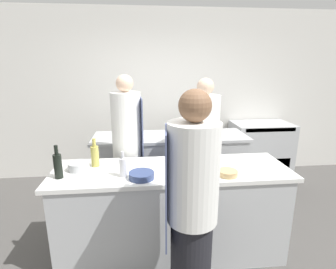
{
  "coord_description": "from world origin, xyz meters",
  "views": [
    {
      "loc": [
        -0.28,
        -2.36,
        1.92
      ],
      "look_at": [
        0.0,
        0.35,
        1.19
      ],
      "focal_mm": 28.0,
      "sensor_mm": 36.0,
      "label": 1
    }
  ],
  "objects_px": {
    "bottle_vinegar": "(123,167)",
    "bottle_wine": "(95,155)",
    "chef_at_prep_near": "(192,210)",
    "chef_at_pass_far": "(203,152)",
    "bowl_ceramic_blue": "(228,173)",
    "chef_at_stove": "(128,152)",
    "bottle_cooking_oil": "(176,156)",
    "oven_range": "(260,150)",
    "bowl_mixing_large": "(142,175)",
    "bottle_olive_oil": "(58,165)",
    "stockpot": "(129,127)",
    "bowl_prep_small": "(79,166)"
  },
  "relations": [
    {
      "from": "bottle_vinegar",
      "to": "bottle_wine",
      "type": "xyz_separation_m",
      "value": [
        -0.29,
        0.28,
        0.02
      ]
    },
    {
      "from": "chef_at_prep_near",
      "to": "chef_at_pass_far",
      "type": "relative_size",
      "value": 1.0
    },
    {
      "from": "chef_at_pass_far",
      "to": "bottle_vinegar",
      "type": "xyz_separation_m",
      "value": [
        -0.91,
        -0.74,
        0.14
      ]
    },
    {
      "from": "bowl_ceramic_blue",
      "to": "chef_at_stove",
      "type": "bearing_deg",
      "value": 139.42
    },
    {
      "from": "bowl_ceramic_blue",
      "to": "bottle_cooking_oil",
      "type": "bearing_deg",
      "value": 138.66
    },
    {
      "from": "chef_at_prep_near",
      "to": "chef_at_stove",
      "type": "height_order",
      "value": "chef_at_stove"
    },
    {
      "from": "chef_at_pass_far",
      "to": "bowl_ceramic_blue",
      "type": "xyz_separation_m",
      "value": [
        0.04,
        -0.82,
        0.07
      ]
    },
    {
      "from": "chef_at_pass_far",
      "to": "bottle_vinegar",
      "type": "relative_size",
      "value": 7.47
    },
    {
      "from": "chef_at_pass_far",
      "to": "oven_range",
      "type": "bearing_deg",
      "value": -25.78
    },
    {
      "from": "oven_range",
      "to": "bowl_mixing_large",
      "type": "xyz_separation_m",
      "value": [
        -2.04,
        -1.96,
        0.49
      ]
    },
    {
      "from": "oven_range",
      "to": "bowl_ceramic_blue",
      "type": "height_order",
      "value": "bowl_ceramic_blue"
    },
    {
      "from": "bottle_vinegar",
      "to": "bowl_mixing_large",
      "type": "relative_size",
      "value": 1.05
    },
    {
      "from": "bottle_olive_oil",
      "to": "bottle_wine",
      "type": "bearing_deg",
      "value": 42.07
    },
    {
      "from": "bowl_ceramic_blue",
      "to": "bottle_vinegar",
      "type": "bearing_deg",
      "value": 174.97
    },
    {
      "from": "chef_at_stove",
      "to": "bottle_vinegar",
      "type": "distance_m",
      "value": 0.73
    },
    {
      "from": "stockpot",
      "to": "bottle_cooking_oil",
      "type": "bearing_deg",
      "value": -64.97
    },
    {
      "from": "bottle_vinegar",
      "to": "bottle_wine",
      "type": "distance_m",
      "value": 0.4
    },
    {
      "from": "bowl_mixing_large",
      "to": "bottle_olive_oil",
      "type": "bearing_deg",
      "value": 173.33
    },
    {
      "from": "bottle_vinegar",
      "to": "bottle_wine",
      "type": "height_order",
      "value": "bottle_wine"
    },
    {
      "from": "oven_range",
      "to": "bowl_ceramic_blue",
      "type": "distance_m",
      "value": 2.39
    },
    {
      "from": "oven_range",
      "to": "chef_at_prep_near",
      "type": "bearing_deg",
      "value": -124.44
    },
    {
      "from": "bottle_cooking_oil",
      "to": "stockpot",
      "type": "bearing_deg",
      "value": 115.03
    },
    {
      "from": "oven_range",
      "to": "bowl_prep_small",
      "type": "bearing_deg",
      "value": -147.13
    },
    {
      "from": "bottle_cooking_oil",
      "to": "bowl_prep_small",
      "type": "relative_size",
      "value": 0.98
    },
    {
      "from": "chef_at_stove",
      "to": "stockpot",
      "type": "bearing_deg",
      "value": 176.96
    },
    {
      "from": "chef_at_prep_near",
      "to": "bottle_vinegar",
      "type": "distance_m",
      "value": 0.77
    },
    {
      "from": "bottle_cooking_oil",
      "to": "stockpot",
      "type": "distance_m",
      "value": 1.25
    },
    {
      "from": "bottle_vinegar",
      "to": "bowl_ceramic_blue",
      "type": "relative_size",
      "value": 1.33
    },
    {
      "from": "chef_at_stove",
      "to": "bowl_mixing_large",
      "type": "relative_size",
      "value": 7.99
    },
    {
      "from": "chef_at_stove",
      "to": "chef_at_pass_far",
      "type": "relative_size",
      "value": 1.02
    },
    {
      "from": "bottle_wine",
      "to": "stockpot",
      "type": "distance_m",
      "value": 1.18
    },
    {
      "from": "chef_at_pass_far",
      "to": "bottle_olive_oil",
      "type": "height_order",
      "value": "chef_at_pass_far"
    },
    {
      "from": "bottle_vinegar",
      "to": "bowl_mixing_large",
      "type": "height_order",
      "value": "bottle_vinegar"
    },
    {
      "from": "bowl_prep_small",
      "to": "bottle_vinegar",
      "type": "bearing_deg",
      "value": -23.85
    },
    {
      "from": "bowl_ceramic_blue",
      "to": "oven_range",
      "type": "bearing_deg",
      "value": 57.61
    },
    {
      "from": "bottle_olive_oil",
      "to": "stockpot",
      "type": "xyz_separation_m",
      "value": [
        0.57,
        1.39,
        -0.0
      ]
    },
    {
      "from": "bottle_vinegar",
      "to": "stockpot",
      "type": "xyz_separation_m",
      "value": [
        -0.01,
        1.42,
        0.02
      ]
    },
    {
      "from": "bottle_olive_oil",
      "to": "bottle_vinegar",
      "type": "relative_size",
      "value": 1.29
    },
    {
      "from": "oven_range",
      "to": "bowl_mixing_large",
      "type": "height_order",
      "value": "bowl_mixing_large"
    },
    {
      "from": "bottle_wine",
      "to": "bowl_prep_small",
      "type": "xyz_separation_m",
      "value": [
        -0.14,
        -0.09,
        -0.07
      ]
    },
    {
      "from": "oven_range",
      "to": "stockpot",
      "type": "distance_m",
      "value": 2.33
    },
    {
      "from": "chef_at_stove",
      "to": "bowl_mixing_large",
      "type": "distance_m",
      "value": 0.8
    },
    {
      "from": "bottle_cooking_oil",
      "to": "bowl_ceramic_blue",
      "type": "height_order",
      "value": "bottle_cooking_oil"
    },
    {
      "from": "chef_at_pass_far",
      "to": "bottle_vinegar",
      "type": "height_order",
      "value": "chef_at_pass_far"
    },
    {
      "from": "stockpot",
      "to": "oven_range",
      "type": "bearing_deg",
      "value": 12.18
    },
    {
      "from": "bowl_mixing_large",
      "to": "stockpot",
      "type": "bearing_deg",
      "value": 96.53
    },
    {
      "from": "chef_at_stove",
      "to": "bottle_vinegar",
      "type": "xyz_separation_m",
      "value": [
        -0.01,
        -0.72,
        0.11
      ]
    },
    {
      "from": "oven_range",
      "to": "bottle_cooking_oil",
      "type": "bearing_deg",
      "value": -136.25
    },
    {
      "from": "bottle_olive_oil",
      "to": "oven_range",
      "type": "bearing_deg",
      "value": 34.01
    },
    {
      "from": "bottle_wine",
      "to": "bottle_cooking_oil",
      "type": "xyz_separation_m",
      "value": [
        0.81,
        0.01,
        -0.04
      ]
    }
  ]
}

